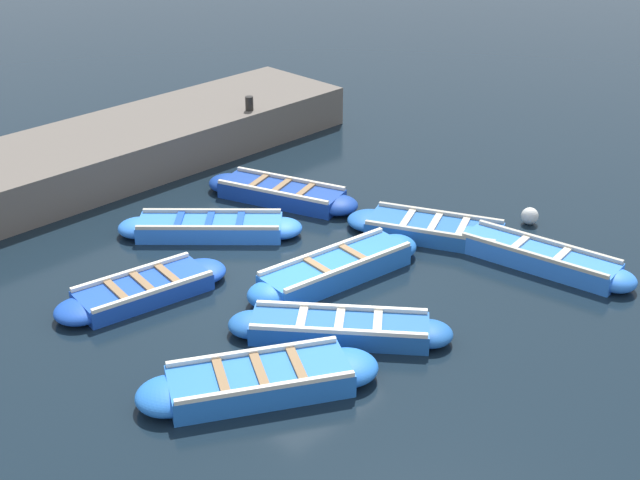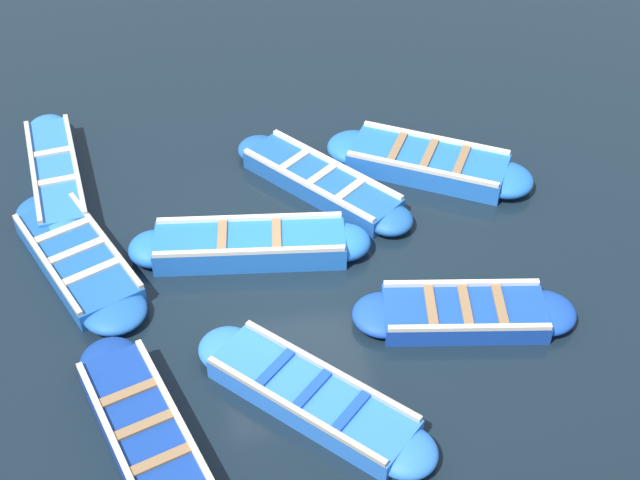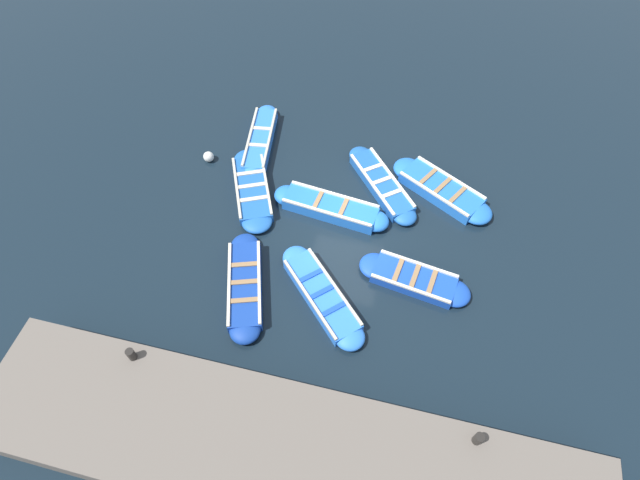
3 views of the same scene
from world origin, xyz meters
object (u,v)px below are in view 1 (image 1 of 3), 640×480
(boat_near_quay, at_px, (281,194))
(buoy_orange_near, at_px, (530,216))
(boat_broadside, at_px, (340,329))
(boat_stern_in, at_px, (539,258))
(boat_drifting, at_px, (336,269))
(boat_tucked, at_px, (434,230))
(boat_inner_gap, at_px, (210,228))
(bollard_north, at_px, (249,103))
(boat_mid_row, at_px, (143,290))
(boat_centre, at_px, (260,381))

(boat_near_quay, xyz_separation_m, buoy_orange_near, (-4.51, -2.82, -0.00))
(boat_broadside, bearing_deg, boat_stern_in, -102.44)
(boat_broadside, height_order, boat_drifting, boat_drifting)
(boat_tucked, bearing_deg, boat_drifting, 85.63)
(boat_inner_gap, distance_m, bollard_north, 5.10)
(boat_drifting, relative_size, boat_near_quay, 1.05)
(boat_tucked, distance_m, boat_near_quay, 3.61)
(boat_mid_row, xyz_separation_m, boat_centre, (-3.53, 0.41, 0.03))
(boat_mid_row, relative_size, boat_centre, 0.92)
(boat_mid_row, xyz_separation_m, boat_near_quay, (1.34, -4.60, 0.02))
(boat_centre, height_order, boat_near_quay, boat_centre)
(boat_mid_row, height_order, boat_stern_in, boat_stern_in)
(boat_broadside, distance_m, boat_stern_in, 4.55)
(boat_inner_gap, xyz_separation_m, boat_mid_row, (-1.12, 2.42, -0.01))
(boat_tucked, distance_m, buoy_orange_near, 2.15)
(boat_broadside, bearing_deg, bollard_north, -32.18)
(boat_inner_gap, xyz_separation_m, boat_near_quay, (0.21, -2.17, 0.01))
(boat_mid_row, bearing_deg, boat_broadside, -155.88)
(boat_tucked, relative_size, boat_mid_row, 1.11)
(boat_broadside, bearing_deg, boat_drifting, -44.60)
(boat_inner_gap, distance_m, boat_near_quay, 2.18)
(boat_broadside, xyz_separation_m, bollard_north, (7.63, -4.80, 1.01))
(boat_broadside, height_order, boat_mid_row, boat_broadside)
(boat_near_quay, bearing_deg, boat_drifting, 152.44)
(boat_centre, relative_size, buoy_orange_near, 10.22)
(boat_broadside, xyz_separation_m, boat_stern_in, (-0.98, -4.44, 0.02))
(bollard_north, height_order, buoy_orange_near, bollard_north)
(boat_inner_gap, height_order, boat_drifting, boat_drifting)
(boat_broadside, distance_m, buoy_orange_near, 5.92)
(boat_centre, bearing_deg, boat_inner_gap, -31.37)
(boat_broadside, bearing_deg, boat_near_quay, -33.46)
(boat_drifting, distance_m, boat_centre, 3.66)
(boat_near_quay, distance_m, buoy_orange_near, 5.32)
(buoy_orange_near, bearing_deg, boat_drifting, 74.91)
(bollard_north, bearing_deg, boat_broadside, 147.82)
(boat_drifting, relative_size, boat_mid_row, 1.15)
(boat_inner_gap, distance_m, boat_centre, 5.45)
(boat_drifting, bearing_deg, boat_stern_in, -127.88)
(boat_mid_row, bearing_deg, boat_near_quay, -73.80)
(boat_centre, height_order, boat_stern_in, boat_centre)
(boat_broadside, xyz_separation_m, boat_mid_row, (3.35, 1.50, -0.01))
(boat_drifting, bearing_deg, boat_mid_row, 55.92)
(boat_broadside, relative_size, bollard_north, 9.56)
(boat_centre, bearing_deg, boat_drifting, -64.37)
(boat_tucked, relative_size, boat_centre, 1.01)
(boat_stern_in, height_order, buoy_orange_near, boat_stern_in)
(boat_near_quay, distance_m, bollard_north, 3.55)
(boat_tucked, bearing_deg, boat_stern_in, -169.35)
(boat_tucked, xyz_separation_m, boat_mid_row, (2.15, 5.53, -0.00))
(boat_centre, xyz_separation_m, buoy_orange_near, (0.36, -7.83, -0.01))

